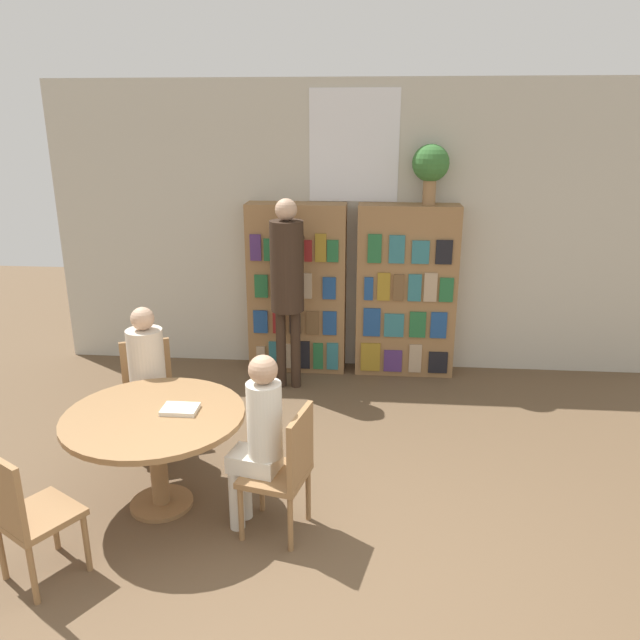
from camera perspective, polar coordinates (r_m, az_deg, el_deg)
The scene contains 13 objects.
ground_plane at distance 3.81m, azimuth 0.28°, elevation -25.44°, with size 16.00×16.00×0.00m, color brown.
wall_back at distance 6.61m, azimuth 3.01°, elevation 8.30°, with size 6.40×0.07×3.00m.
bookshelf_left at distance 6.60m, azimuth -2.11°, elevation 2.85°, with size 1.02×0.34×1.79m.
bookshelf_right at distance 6.56m, azimuth 7.87°, elevation 2.59°, with size 1.02×0.34×1.79m.
flower_vase at distance 6.36m, azimuth 10.08°, elevation 13.75°, with size 0.36×0.36×0.59m.
reading_table at distance 4.45m, azimuth -14.84°, elevation -9.60°, with size 1.23×1.23×0.72m.
chair_near_camera at distance 4.07m, azimuth -25.41°, elevation -15.50°, with size 0.55×0.55×0.88m.
chair_left_side at distance 5.36m, azimuth -15.40°, elevation -6.11°, with size 0.52×0.52×0.88m.
chair_far_side at distance 4.11m, azimuth -3.15°, elevation -13.26°, with size 0.48×0.48×0.88m.
seated_reader_left at distance 5.11m, azimuth -15.49°, elevation -4.68°, with size 0.39×0.42×1.23m.
seated_reader_right at distance 4.07m, azimuth -5.68°, elevation -10.39°, with size 0.37×0.29×1.24m.
librarian_standing at distance 6.05m, azimuth -3.01°, elevation 4.27°, with size 0.33×0.60×1.90m.
open_book_on_table at distance 4.38m, azimuth -12.67°, elevation -7.96°, with size 0.24×0.18×0.03m.
Camera 1 is at (0.22, -2.76, 2.62)m, focal length 35.00 mm.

